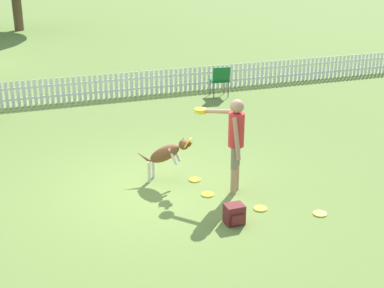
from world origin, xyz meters
TOP-DOWN VIEW (x-y plane):
  - ground_plane at (0.00, 0.00)m, footprint 240.00×240.00m
  - handler_person at (1.27, -0.49)m, footprint 0.74×1.06m
  - leaping_dog at (0.26, 0.26)m, footprint 0.97×0.79m
  - frisbee_near_handler at (0.78, 0.17)m, footprint 0.23×0.23m
  - frisbee_near_dog at (2.28, -1.81)m, footprint 0.23×0.23m
  - frisbee_midfield at (1.43, -1.31)m, footprint 0.23×0.23m
  - frisbee_far_scatter at (0.79, -0.50)m, footprint 0.23×0.23m
  - backpack_on_grass at (0.82, -1.60)m, footprint 0.31×0.28m
  - picket_fence at (0.00, 6.36)m, footprint 27.66×0.04m
  - folding_chair_blue_left at (3.47, 5.44)m, footprint 0.57×0.59m

SIDE VIEW (x-z plane):
  - ground_plane at x=0.00m, z-range 0.00..0.00m
  - frisbee_near_handler at x=0.78m, z-range 0.00..0.02m
  - frisbee_near_dog at x=2.28m, z-range 0.00..0.02m
  - frisbee_midfield at x=1.43m, z-range 0.00..0.02m
  - frisbee_far_scatter at x=0.79m, z-range 0.00..0.02m
  - backpack_on_grass at x=0.82m, z-range 0.00..0.32m
  - picket_fence at x=0.00m, z-range 0.00..0.73m
  - folding_chair_blue_left at x=3.47m, z-range 0.09..1.00m
  - leaping_dog at x=0.26m, z-range 0.11..1.06m
  - handler_person at x=1.27m, z-range 0.23..1.96m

